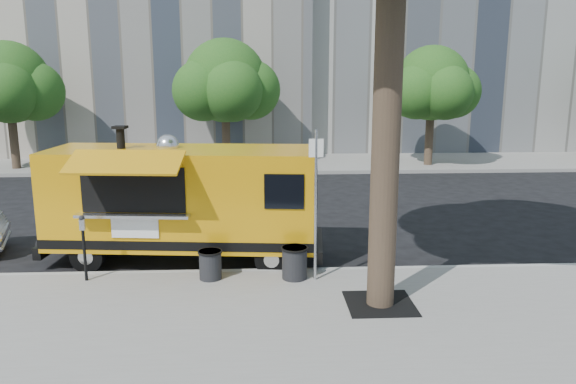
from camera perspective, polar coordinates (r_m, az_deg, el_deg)
The scene contains 13 objects.
ground at distance 12.82m, azimuth -4.92°, elevation -7.13°, with size 120.00×120.00×0.00m, color black.
sidewalk at distance 9.11m, azimuth -5.80°, elevation -14.99°, with size 60.00×6.00×0.15m, color gray.
curb at distance 11.92m, azimuth -5.08°, elevation -8.26°, with size 60.00×0.14×0.16m, color #999993.
far_sidewalk at distance 25.94m, azimuth -3.92°, elevation 2.89°, with size 60.00×5.00×0.15m, color gray.
tree_well at distance 10.37m, azimuth 9.32°, elevation -11.12°, with size 1.20×1.20×0.02m, color black.
far_tree_a at distance 26.56m, azimuth -26.56°, elevation 9.91°, with size 3.42×3.42×5.36m.
far_tree_b at distance 24.85m, azimuth -6.43°, elevation 11.15°, with size 3.60×3.60×5.50m.
far_tree_c at distance 25.63m, azimuth 14.42°, elevation 10.62°, with size 3.24×3.24×5.21m.
sign_post at distance 10.87m, azimuth 2.82°, elevation -0.49°, with size 0.28×0.06×3.00m.
parking_meter at distance 11.75m, azimuth -20.06°, elevation -4.62°, with size 0.11×0.11×1.33m.
food_truck at distance 12.71m, azimuth -10.68°, elevation -0.78°, with size 6.34×3.13×3.04m.
trash_bin_left at distance 11.40m, azimuth -7.90°, elevation -7.23°, with size 0.49×0.49×0.58m.
trash_bin_right at distance 11.30m, azimuth 0.67°, elevation -7.10°, with size 0.54×0.54×0.65m.
Camera 1 is at (0.48, -12.10, 4.22)m, focal length 35.00 mm.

